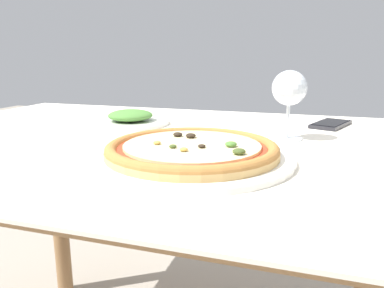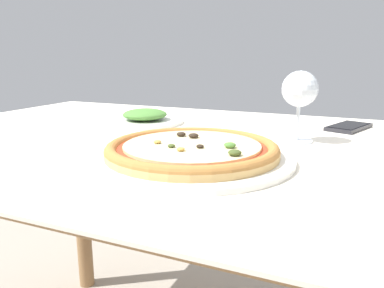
# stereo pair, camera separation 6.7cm
# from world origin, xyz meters

# --- Properties ---
(dining_table) EXTENTS (1.32, 0.92, 0.76)m
(dining_table) POSITION_xyz_m (0.00, 0.00, 0.66)
(dining_table) COLOR #997047
(dining_table) RESTS_ON ground_plane
(pizza_plate) EXTENTS (0.37, 0.37, 0.04)m
(pizza_plate) POSITION_xyz_m (0.15, -0.15, 0.77)
(pizza_plate) COLOR white
(pizza_plate) RESTS_ON dining_table
(wine_glass_far_left) EXTENTS (0.08, 0.08, 0.15)m
(wine_glass_far_left) POSITION_xyz_m (0.31, 0.08, 0.87)
(wine_glass_far_left) COLOR silver
(wine_glass_far_left) RESTS_ON dining_table
(cell_phone) EXTENTS (0.12, 0.16, 0.01)m
(cell_phone) POSITION_xyz_m (0.41, 0.28, 0.76)
(cell_phone) COLOR #232328
(cell_phone) RESTS_ON dining_table
(side_plate) EXTENTS (0.21, 0.21, 0.04)m
(side_plate) POSITION_xyz_m (-0.12, 0.14, 0.77)
(side_plate) COLOR white
(side_plate) RESTS_ON dining_table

